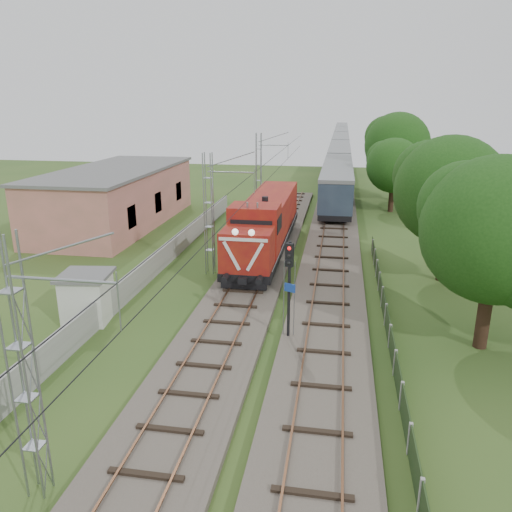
% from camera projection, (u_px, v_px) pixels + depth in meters
% --- Properties ---
extents(ground, '(140.00, 140.00, 0.00)m').
position_uv_depth(ground, '(208.00, 365.00, 21.93)').
color(ground, '#2B4A1C').
rests_on(ground, ground).
extents(track_main, '(4.20, 70.00, 0.45)m').
position_uv_depth(track_main, '(239.00, 301.00, 28.47)').
color(track_main, '#6B6054').
rests_on(track_main, ground).
extents(track_side, '(4.20, 80.00, 0.45)m').
position_uv_depth(track_side, '(333.00, 243.00, 39.90)').
color(track_side, '#6B6054').
rests_on(track_side, ground).
extents(catenary, '(3.31, 70.00, 8.00)m').
position_uv_depth(catenary, '(210.00, 214.00, 32.48)').
color(catenary, gray).
rests_on(catenary, ground).
extents(boundary_wall, '(0.25, 40.00, 1.50)m').
position_uv_depth(boundary_wall, '(161.00, 259.00, 34.04)').
color(boundary_wall, '#9E9E99').
rests_on(boundary_wall, ground).
extents(station_building, '(8.40, 20.40, 5.22)m').
position_uv_depth(station_building, '(117.00, 196.00, 46.12)').
color(station_building, '#CE776F').
rests_on(station_building, ground).
extents(fence, '(0.12, 32.00, 1.20)m').
position_uv_depth(fence, '(390.00, 336.00, 23.30)').
color(fence, black).
rests_on(fence, ground).
extents(locomotive, '(3.19, 18.19, 4.62)m').
position_uv_depth(locomotive, '(266.00, 223.00, 37.37)').
color(locomotive, black).
rests_on(locomotive, ground).
extents(coach_rake, '(3.23, 120.55, 3.73)m').
position_uv_depth(coach_rake, '(340.00, 144.00, 101.07)').
color(coach_rake, black).
rests_on(coach_rake, ground).
extents(signal_post, '(0.53, 0.43, 5.02)m').
position_uv_depth(signal_post, '(289.00, 275.00, 23.01)').
color(signal_post, black).
rests_on(signal_post, ground).
extents(relay_hut, '(2.85, 2.85, 2.61)m').
position_uv_depth(relay_hut, '(87.00, 297.00, 26.03)').
color(relay_hut, silver).
rests_on(relay_hut, ground).
extents(tree_a, '(6.94, 6.61, 9.00)m').
position_uv_depth(tree_a, '(498.00, 232.00, 21.88)').
color(tree_a, '#3D2519').
rests_on(tree_a, ground).
extents(tree_b, '(7.11, 6.77, 9.21)m').
position_uv_depth(tree_b, '(451.00, 192.00, 30.59)').
color(tree_b, '#3D2519').
rests_on(tree_b, ground).
extents(tree_c, '(5.83, 5.56, 7.56)m').
position_uv_depth(tree_c, '(395.00, 166.00, 50.70)').
color(tree_c, '#3D2519').
rests_on(tree_c, ground).
extents(tree_d, '(7.67, 7.30, 9.94)m').
position_uv_depth(tree_d, '(398.00, 146.00, 56.30)').
color(tree_d, '#3D2519').
rests_on(tree_d, ground).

